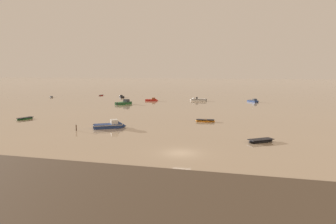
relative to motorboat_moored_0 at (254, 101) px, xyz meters
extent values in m
plane|color=tan|center=(-11.56, -71.48, -0.28)|extent=(800.00, 800.00, 0.00)
cube|color=#4C3D2D|center=(-12.83, -90.58, -0.15)|extent=(375.77, 23.49, 0.25)
cube|color=navy|center=(-0.49, 0.57, -0.08)|extent=(3.92, 4.19, 0.80)
cone|color=navy|center=(0.89, -1.05, -0.08)|extent=(2.05, 2.01, 1.60)
cube|color=#33383F|center=(-0.46, 0.54, 0.22)|extent=(4.01, 4.29, 0.09)
cube|color=#33383F|center=(0.14, -0.17, 0.64)|extent=(1.60, 1.57, 0.62)
cube|color=#384751|center=(0.46, -0.54, 0.68)|extent=(1.07, 0.96, 0.50)
cube|color=black|center=(-1.78, 2.09, 0.04)|extent=(0.41, 0.40, 0.57)
ellipsoid|color=red|center=(-65.14, 12.87, -0.17)|extent=(1.45, 3.09, 0.47)
cube|color=black|center=(-65.14, 12.87, 0.03)|extent=(1.40, 2.85, 0.06)
cube|color=black|center=(-65.14, 12.87, -0.04)|extent=(0.93, 0.32, 0.05)
ellipsoid|color=gray|center=(-81.21, -0.19, -0.15)|extent=(3.05, 3.65, 0.57)
cube|color=black|center=(-81.21, -0.19, 0.09)|extent=(2.87, 3.40, 0.08)
cube|color=black|center=(-81.21, -0.19, 0.01)|extent=(1.04, 0.82, 0.06)
cube|color=#23602D|center=(-41.81, -17.91, -0.01)|extent=(4.43, 5.88, 1.07)
cone|color=#23602D|center=(-40.56, -15.36, -0.01)|extent=(2.68, 2.47, 2.15)
cube|color=#33383F|center=(-41.78, -17.85, 0.39)|extent=(4.52, 6.01, 0.12)
cube|color=#33383F|center=(-41.24, -16.74, 0.94)|extent=(2.10, 1.92, 0.83)
cube|color=#384751|center=(-40.95, -16.16, 1.00)|extent=(1.59, 0.98, 0.66)
cube|color=black|center=(-42.98, -20.29, 0.15)|extent=(0.53, 0.49, 0.76)
ellipsoid|color=orange|center=(-11.49, -45.43, -0.13)|extent=(4.29, 1.80, 0.66)
cube|color=black|center=(-11.49, -45.43, 0.15)|extent=(3.96, 1.74, 0.09)
cube|color=black|center=(-11.49, -45.43, 0.05)|extent=(0.38, 1.31, 0.07)
cube|color=red|center=(-36.55, -4.56, -0.08)|extent=(4.22, 2.33, 0.79)
cone|color=red|center=(-34.49, -4.19, -0.08)|extent=(1.50, 1.77, 1.58)
cube|color=brown|center=(-36.50, -4.55, 0.22)|extent=(4.32, 2.38, 0.09)
cube|color=brown|center=(-35.61, -4.39, 0.62)|extent=(1.16, 1.39, 0.61)
cube|color=#384751|center=(-35.14, -4.31, 0.66)|extent=(0.42, 1.21, 0.49)
cube|color=black|center=(-38.47, -4.90, 0.04)|extent=(0.30, 0.35, 0.56)
cube|color=navy|center=(-28.75, -57.36, -0.02)|extent=(5.67, 4.54, 1.04)
cone|color=navy|center=(-26.36, -55.98, -0.02)|extent=(2.47, 2.63, 2.08)
cube|color=silver|center=(-28.70, -57.33, 0.37)|extent=(5.79, 4.64, 0.12)
cube|color=silver|center=(-27.66, -56.73, 0.91)|extent=(1.92, 2.06, 0.81)
cube|color=#384751|center=(-27.11, -56.41, 0.96)|extent=(1.04, 1.51, 0.64)
cube|color=black|center=(-30.99, -58.65, 0.14)|extent=(0.49, 0.52, 0.74)
ellipsoid|color=black|center=(-0.83, -62.38, -0.12)|extent=(4.41, 3.76, 0.69)
cube|color=black|center=(-0.83, -62.38, 0.17)|extent=(4.11, 3.53, 0.09)
cube|color=black|center=(-0.83, -62.38, 0.07)|extent=(1.01, 1.25, 0.07)
cube|color=black|center=(-52.62, 6.56, -0.09)|extent=(3.28, 4.08, 0.75)
cone|color=black|center=(-53.62, 8.27, -0.09)|extent=(1.89, 1.78, 1.50)
cube|color=black|center=(-52.64, 6.59, 0.19)|extent=(3.35, 4.17, 0.08)
cube|color=black|center=(-52.91, 7.06, 0.49)|extent=(0.60, 0.54, 0.42)
cube|color=black|center=(-51.68, 4.95, 0.02)|extent=(0.38, 0.35, 0.53)
ellipsoid|color=#23602D|center=(-51.53, -52.26, -0.14)|extent=(2.48, 4.06, 0.61)
cube|color=black|center=(-51.53, -52.26, 0.12)|extent=(2.36, 3.76, 0.08)
cube|color=black|center=(-51.53, -52.26, 0.03)|extent=(1.20, 0.61, 0.06)
cube|color=white|center=(-19.44, -0.38, -0.02)|extent=(5.48, 2.71, 1.04)
cone|color=white|center=(-22.19, -0.11, -0.02)|extent=(1.85, 2.24, 2.09)
cube|color=black|center=(-19.50, -0.38, 0.37)|extent=(5.61, 2.77, 0.12)
cube|color=black|center=(-20.25, -0.30, 0.79)|extent=(0.53, 0.74, 0.58)
cube|color=black|center=(-16.86, -0.64, 0.14)|extent=(0.36, 0.45, 0.74)
cylinder|color=#4B3323|center=(-33.15, -61.29, 0.26)|extent=(0.18, 0.18, 1.33)
cylinder|color=silver|center=(-33.15, -61.29, 0.87)|extent=(0.22, 0.22, 0.08)
camera|label=1|loc=(-3.58, -110.00, 10.60)|focal=32.38mm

